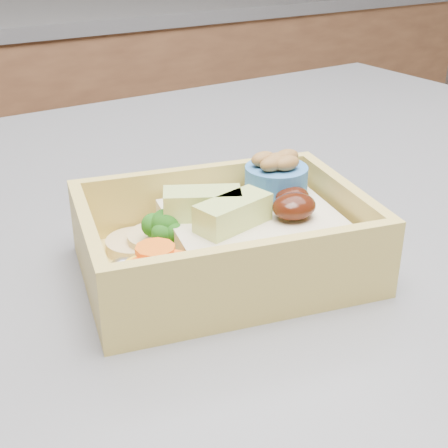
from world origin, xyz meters
TOP-DOWN VIEW (x-y plane):
  - bento_box at (0.10, -0.10)m, footprint 0.20×0.16m

SIDE VIEW (x-z plane):
  - bento_box at x=0.10m, z-range 0.91..0.97m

